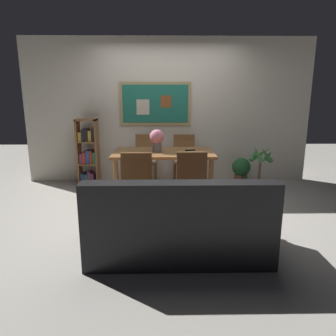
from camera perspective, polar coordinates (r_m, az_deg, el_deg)
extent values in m
plane|color=#B7B2A8|center=(4.55, 0.26, -7.30)|extent=(12.00, 12.00, 0.00)
cube|color=silver|center=(5.78, -0.05, 10.31)|extent=(5.20, 0.10, 2.60)
cube|color=tan|center=(5.71, -2.34, 11.72)|extent=(1.28, 0.02, 0.77)
cube|color=#1E7260|center=(5.70, -2.34, 11.71)|extent=(1.18, 0.01, 0.67)
cube|color=beige|center=(5.70, -4.63, 11.10)|extent=(0.23, 0.00, 0.27)
cube|color=brown|center=(5.69, -0.37, 12.11)|extent=(0.19, 0.00, 0.22)
cube|color=brown|center=(4.75, -0.85, 2.81)|extent=(1.52, 0.90, 0.04)
cylinder|color=brown|center=(4.52, -9.48, -2.82)|extent=(0.07, 0.07, 0.72)
cylinder|color=brown|center=(4.53, 7.84, -2.75)|extent=(0.07, 0.07, 0.72)
cylinder|color=brown|center=(5.23, -8.32, -0.59)|extent=(0.07, 0.07, 0.72)
cylinder|color=brown|center=(5.23, 6.63, -0.53)|extent=(0.07, 0.07, 0.72)
cube|color=brown|center=(5.50, 3.06, 1.07)|extent=(0.40, 0.40, 0.03)
cube|color=beige|center=(5.50, 3.06, 1.35)|extent=(0.36, 0.36, 0.03)
cylinder|color=brown|center=(5.73, 4.61, -0.76)|extent=(0.04, 0.04, 0.42)
cylinder|color=brown|center=(5.71, 1.21, -0.78)|extent=(0.04, 0.04, 0.42)
cylinder|color=brown|center=(5.41, 4.95, -1.64)|extent=(0.04, 0.04, 0.42)
cylinder|color=brown|center=(5.38, 1.35, -1.66)|extent=(0.04, 0.04, 0.42)
cube|color=brown|center=(5.63, 2.96, 3.87)|extent=(0.38, 0.04, 0.46)
cube|color=brown|center=(5.61, 2.99, 5.89)|extent=(0.38, 0.05, 0.06)
cube|color=brown|center=(4.10, -5.52, -3.24)|extent=(0.40, 0.40, 0.03)
cube|color=beige|center=(4.09, -5.52, -2.87)|extent=(0.36, 0.36, 0.03)
cylinder|color=brown|center=(4.02, -8.06, -7.00)|extent=(0.04, 0.04, 0.42)
cylinder|color=brown|center=(4.00, -3.18, -7.03)|extent=(0.04, 0.04, 0.42)
cylinder|color=brown|center=(4.34, -7.52, -5.45)|extent=(0.04, 0.04, 0.42)
cylinder|color=brown|center=(4.32, -3.01, -5.47)|extent=(0.04, 0.04, 0.42)
cube|color=brown|center=(3.86, -5.80, -0.55)|extent=(0.38, 0.04, 0.46)
cube|color=brown|center=(3.82, -5.87, 2.37)|extent=(0.38, 0.05, 0.06)
cube|color=brown|center=(4.14, 4.11, -3.04)|extent=(0.40, 0.40, 0.03)
cube|color=beige|center=(4.13, 4.11, -2.67)|extent=(0.36, 0.36, 0.03)
cylinder|color=brown|center=(4.04, 1.84, -6.80)|extent=(0.04, 0.04, 0.42)
cylinder|color=brown|center=(4.07, 6.67, -6.73)|extent=(0.04, 0.04, 0.42)
cylinder|color=brown|center=(4.36, 1.62, -5.27)|extent=(0.04, 0.04, 0.42)
cylinder|color=brown|center=(4.38, 6.09, -5.22)|extent=(0.04, 0.04, 0.42)
cube|color=brown|center=(3.90, 4.39, -0.36)|extent=(0.38, 0.04, 0.46)
cube|color=brown|center=(3.86, 4.45, 2.53)|extent=(0.38, 0.05, 0.06)
cube|color=brown|center=(5.50, -4.08, 1.06)|extent=(0.40, 0.40, 0.03)
cube|color=beige|center=(5.50, -4.08, 1.34)|extent=(0.36, 0.36, 0.03)
cylinder|color=brown|center=(5.71, -2.25, -0.78)|extent=(0.04, 0.04, 0.42)
cylinder|color=brown|center=(5.73, -5.65, -0.79)|extent=(0.04, 0.04, 0.42)
cylinder|color=brown|center=(5.38, -2.33, -1.66)|extent=(0.04, 0.04, 0.42)
cylinder|color=brown|center=(5.40, -5.94, -1.66)|extent=(0.04, 0.04, 0.42)
cube|color=brown|center=(5.64, -4.02, 3.86)|extent=(0.38, 0.04, 0.46)
cube|color=brown|center=(5.61, -4.06, 5.87)|extent=(0.38, 0.05, 0.06)
cube|color=black|center=(3.28, 1.90, -11.92)|extent=(1.80, 0.84, 0.40)
cube|color=black|center=(2.82, 2.29, -6.96)|extent=(1.80, 0.20, 0.44)
cube|color=black|center=(3.23, -12.69, -6.76)|extent=(0.18, 0.80, 0.22)
cube|color=black|center=(3.30, 16.21, -6.49)|extent=(0.18, 0.80, 0.22)
cube|color=#B78C33|center=(2.99, -6.60, -7.13)|extent=(0.32, 0.16, 0.33)
cube|color=maroon|center=(2.98, 2.12, -7.12)|extent=(0.32, 0.16, 0.33)
cube|color=brown|center=(5.76, -16.07, 2.74)|extent=(0.03, 0.28, 1.19)
cube|color=brown|center=(5.68, -12.85, 2.79)|extent=(0.03, 0.28, 1.19)
cube|color=brown|center=(5.85, -14.14, -2.85)|extent=(0.36, 0.28, 0.03)
cube|color=brown|center=(5.65, -14.81, 8.58)|extent=(0.36, 0.28, 0.03)
cube|color=brown|center=(5.76, -14.36, 0.82)|extent=(0.30, 0.28, 0.02)
cube|color=brown|center=(5.69, -14.58, 4.74)|extent=(0.30, 0.28, 0.02)
cube|color=#2D4C8C|center=(5.85, -15.23, -1.80)|extent=(0.06, 0.22, 0.19)
cube|color=#337247|center=(5.83, -14.62, -1.85)|extent=(0.05, 0.22, 0.18)
cube|color=#7F3F72|center=(5.81, -14.10, -1.62)|extent=(0.05, 0.22, 0.23)
cube|color=#7F3F72|center=(5.80, -13.58, -1.79)|extent=(0.05, 0.22, 0.19)
cube|color=#7F3F72|center=(5.77, -15.55, 1.77)|extent=(0.04, 0.22, 0.18)
cube|color=#B2332D|center=(5.75, -15.03, 1.90)|extent=(0.06, 0.22, 0.20)
cube|color=#2D4C8C|center=(5.73, -14.38, 2.06)|extent=(0.06, 0.22, 0.24)
cube|color=#B2332D|center=(5.72, -13.82, 2.04)|extent=(0.04, 0.22, 0.23)
cube|color=#337247|center=(5.71, -13.22, 1.94)|extent=(0.06, 0.22, 0.21)
cube|color=gold|center=(5.70, -15.72, 5.61)|extent=(0.06, 0.22, 0.16)
cube|color=black|center=(5.68, -15.16, 5.89)|extent=(0.05, 0.22, 0.21)
cube|color=black|center=(5.67, -14.61, 5.92)|extent=(0.05, 0.22, 0.22)
cube|color=gold|center=(5.66, -14.00, 5.79)|extent=(0.06, 0.22, 0.19)
cube|color=black|center=(5.64, -13.47, 6.02)|extent=(0.04, 0.22, 0.23)
cylinder|color=brown|center=(5.76, 13.19, -2.12)|extent=(0.23, 0.23, 0.21)
cylinder|color=#332319|center=(5.74, 13.24, -1.21)|extent=(0.20, 0.20, 0.02)
sphere|color=#235B2D|center=(5.71, 13.32, 0.17)|extent=(0.33, 0.33, 0.33)
cylinder|color=#235B2D|center=(5.66, 13.96, -2.57)|extent=(0.03, 0.03, 0.32)
cylinder|color=#235B2D|center=(5.86, 14.07, -1.76)|extent=(0.03, 0.03, 0.26)
cylinder|color=#4C4742|center=(5.42, 16.28, -3.34)|extent=(0.22, 0.22, 0.20)
cylinder|color=#332319|center=(5.40, 16.34, -2.45)|extent=(0.20, 0.20, 0.02)
cylinder|color=brown|center=(5.35, 16.47, -0.51)|extent=(0.04, 0.04, 0.36)
cone|color=#387F3D|center=(5.34, 18.05, 2.27)|extent=(0.08, 0.28, 0.24)
cone|color=#387F3D|center=(5.44, 16.83, 2.61)|extent=(0.31, 0.19, 0.25)
cone|color=#387F3D|center=(5.35, 15.58, 2.52)|extent=(0.23, 0.23, 0.24)
cone|color=#387F3D|center=(5.21, 16.19, 2.50)|extent=(0.22, 0.22, 0.29)
cone|color=#387F3D|center=(5.20, 17.61, 2.34)|extent=(0.28, 0.18, 0.29)
cylinder|color=slate|center=(4.70, -2.04, 3.91)|extent=(0.13, 0.13, 0.15)
sphere|color=pink|center=(4.68, -2.06, 5.76)|extent=(0.22, 0.22, 0.22)
sphere|color=#D86633|center=(4.76, -2.57, 5.80)|extent=(0.06, 0.06, 0.06)
sphere|color=pink|center=(4.61, -1.48, 5.69)|extent=(0.06, 0.06, 0.06)
sphere|color=#EACC4C|center=(4.70, -1.03, 5.79)|extent=(0.07, 0.07, 0.07)
cube|color=black|center=(4.82, 4.08, 3.30)|extent=(0.16, 0.09, 0.02)
cube|color=gray|center=(4.82, 4.08, 3.44)|extent=(0.10, 0.06, 0.00)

